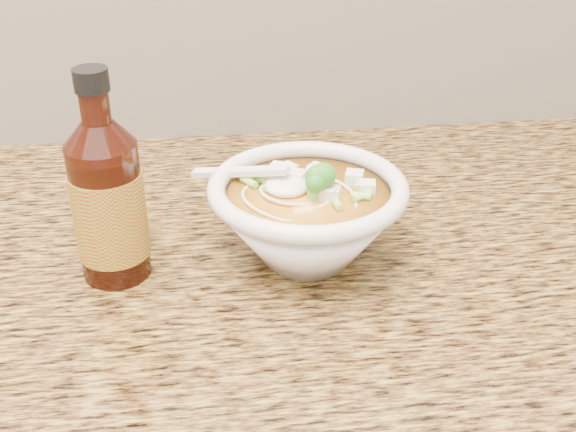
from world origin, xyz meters
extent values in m
cylinder|color=silver|center=(0.36, 1.65, 0.90)|extent=(0.08, 0.08, 0.01)
torus|color=silver|center=(0.36, 1.65, 0.98)|extent=(0.20, 0.20, 0.02)
torus|color=beige|center=(0.34, 1.66, 0.98)|extent=(0.09, 0.09, 0.00)
torus|color=beige|center=(0.35, 1.65, 0.97)|extent=(0.09, 0.09, 0.00)
torus|color=beige|center=(0.36, 1.63, 0.97)|extent=(0.13, 0.13, 0.00)
torus|color=beige|center=(0.36, 1.63, 0.97)|extent=(0.12, 0.12, 0.00)
torus|color=beige|center=(0.34, 1.66, 0.97)|extent=(0.10, 0.10, 0.00)
torus|color=beige|center=(0.36, 1.66, 0.97)|extent=(0.07, 0.07, 0.00)
torus|color=beige|center=(0.35, 1.63, 0.97)|extent=(0.08, 0.08, 0.00)
torus|color=beige|center=(0.37, 1.65, 0.96)|extent=(0.08, 0.08, 0.00)
torus|color=beige|center=(0.36, 1.65, 0.96)|extent=(0.13, 0.13, 0.00)
cube|color=silver|center=(0.35, 1.60, 0.98)|extent=(0.02, 0.02, 0.02)
cube|color=silver|center=(0.39, 1.68, 0.98)|extent=(0.02, 0.02, 0.01)
cube|color=silver|center=(0.37, 1.63, 0.98)|extent=(0.02, 0.02, 0.02)
cube|color=silver|center=(0.33, 1.65, 0.98)|extent=(0.02, 0.02, 0.02)
cube|color=silver|center=(0.37, 1.61, 0.98)|extent=(0.02, 0.02, 0.02)
cube|color=silver|center=(0.36, 1.63, 0.98)|extent=(0.02, 0.02, 0.01)
cube|color=silver|center=(0.36, 1.62, 0.98)|extent=(0.02, 0.02, 0.02)
cube|color=silver|center=(0.39, 1.68, 0.98)|extent=(0.02, 0.02, 0.02)
cube|color=silver|center=(0.38, 1.62, 0.98)|extent=(0.02, 0.02, 0.02)
ellipsoid|color=#196014|center=(0.36, 1.64, 1.00)|extent=(0.04, 0.04, 0.03)
cylinder|color=#90D953|center=(0.40, 1.70, 0.98)|extent=(0.02, 0.01, 0.01)
cylinder|color=#90D953|center=(0.33, 1.67, 0.98)|extent=(0.02, 0.02, 0.01)
cylinder|color=#90D953|center=(0.37, 1.68, 0.98)|extent=(0.01, 0.02, 0.01)
cylinder|color=#90D953|center=(0.39, 1.63, 0.98)|extent=(0.02, 0.01, 0.01)
cylinder|color=#90D953|center=(0.30, 1.62, 0.98)|extent=(0.02, 0.02, 0.01)
cylinder|color=#90D953|center=(0.34, 1.59, 0.98)|extent=(0.02, 0.02, 0.01)
cylinder|color=#90D953|center=(0.34, 1.67, 0.98)|extent=(0.02, 0.01, 0.01)
cylinder|color=#90D953|center=(0.42, 1.65, 0.98)|extent=(0.02, 0.01, 0.01)
ellipsoid|color=silver|center=(0.34, 1.66, 0.98)|extent=(0.05, 0.05, 0.02)
cube|color=silver|center=(0.29, 1.68, 0.99)|extent=(0.10, 0.06, 0.03)
cylinder|color=#3F1208|center=(0.16, 1.64, 0.97)|extent=(0.08, 0.08, 0.14)
cylinder|color=#3F1208|center=(0.16, 1.64, 1.08)|extent=(0.03, 0.03, 0.03)
cylinder|color=black|center=(0.16, 1.64, 1.10)|extent=(0.04, 0.04, 0.02)
cylinder|color=red|center=(0.16, 1.64, 0.97)|extent=(0.09, 0.09, 0.09)
camera|label=1|loc=(0.26, 1.02, 1.31)|focal=45.00mm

